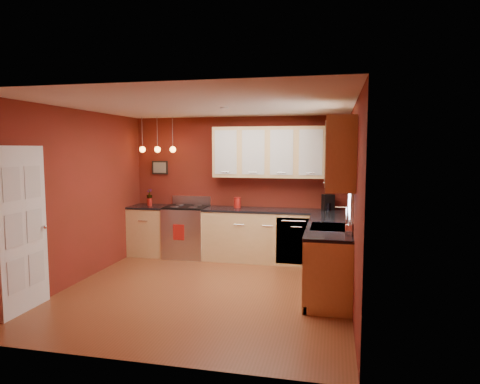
% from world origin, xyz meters
% --- Properties ---
extents(floor, '(4.20, 4.20, 0.00)m').
position_xyz_m(floor, '(0.00, 0.00, 0.00)').
color(floor, brown).
rests_on(floor, ground).
extents(ceiling, '(4.00, 4.20, 0.02)m').
position_xyz_m(ceiling, '(0.00, 0.00, 2.60)').
color(ceiling, silver).
rests_on(ceiling, wall_back).
extents(wall_back, '(4.00, 0.02, 2.60)m').
position_xyz_m(wall_back, '(0.00, 2.10, 1.30)').
color(wall_back, maroon).
rests_on(wall_back, floor).
extents(wall_front, '(4.00, 0.02, 2.60)m').
position_xyz_m(wall_front, '(0.00, -2.10, 1.30)').
color(wall_front, maroon).
rests_on(wall_front, floor).
extents(wall_left, '(0.02, 4.20, 2.60)m').
position_xyz_m(wall_left, '(-2.00, 0.00, 1.30)').
color(wall_left, maroon).
rests_on(wall_left, floor).
extents(wall_right, '(0.02, 4.20, 2.60)m').
position_xyz_m(wall_right, '(2.00, 0.00, 1.30)').
color(wall_right, maroon).
rests_on(wall_right, floor).
extents(base_cabinets_back_left, '(0.70, 0.60, 0.90)m').
position_xyz_m(base_cabinets_back_left, '(-1.65, 1.80, 0.45)').
color(base_cabinets_back_left, '#E3B879').
rests_on(base_cabinets_back_left, floor).
extents(base_cabinets_back_right, '(2.54, 0.60, 0.90)m').
position_xyz_m(base_cabinets_back_right, '(0.73, 1.80, 0.45)').
color(base_cabinets_back_right, '#E3B879').
rests_on(base_cabinets_back_right, floor).
extents(base_cabinets_right, '(0.60, 2.10, 0.90)m').
position_xyz_m(base_cabinets_right, '(1.70, 0.45, 0.45)').
color(base_cabinets_right, '#E3B879').
rests_on(base_cabinets_right, floor).
extents(counter_back_left, '(0.70, 0.62, 0.04)m').
position_xyz_m(counter_back_left, '(-1.65, 1.80, 0.92)').
color(counter_back_left, black).
rests_on(counter_back_left, base_cabinets_back_left).
extents(counter_back_right, '(2.54, 0.62, 0.04)m').
position_xyz_m(counter_back_right, '(0.73, 1.80, 0.92)').
color(counter_back_right, black).
rests_on(counter_back_right, base_cabinets_back_right).
extents(counter_right, '(0.62, 2.10, 0.04)m').
position_xyz_m(counter_right, '(1.70, 0.45, 0.92)').
color(counter_right, black).
rests_on(counter_right, base_cabinets_right).
extents(gas_range, '(0.76, 0.64, 1.11)m').
position_xyz_m(gas_range, '(-0.92, 1.80, 0.48)').
color(gas_range, silver).
rests_on(gas_range, floor).
extents(dishwasher_front, '(0.60, 0.02, 0.80)m').
position_xyz_m(dishwasher_front, '(1.10, 1.51, 0.45)').
color(dishwasher_front, silver).
rests_on(dishwasher_front, base_cabinets_back_right).
extents(sink, '(0.50, 0.70, 0.33)m').
position_xyz_m(sink, '(1.70, 0.30, 0.92)').
color(sink, gray).
rests_on(sink, counter_right).
extents(window, '(0.06, 1.02, 1.22)m').
position_xyz_m(window, '(1.97, 0.30, 1.69)').
color(window, white).
rests_on(window, wall_right).
extents(door_left_wall, '(0.12, 0.82, 2.05)m').
position_xyz_m(door_left_wall, '(-1.97, -1.20, 1.03)').
color(door_left_wall, white).
rests_on(door_left_wall, floor).
extents(upper_cabinets_back, '(2.00, 0.35, 0.90)m').
position_xyz_m(upper_cabinets_back, '(0.60, 1.93, 1.95)').
color(upper_cabinets_back, '#E3B879').
rests_on(upper_cabinets_back, wall_back).
extents(upper_cabinets_right, '(0.35, 1.95, 0.90)m').
position_xyz_m(upper_cabinets_right, '(1.82, 0.32, 1.95)').
color(upper_cabinets_right, '#E3B879').
rests_on(upper_cabinets_right, wall_right).
extents(wall_picture, '(0.32, 0.03, 0.26)m').
position_xyz_m(wall_picture, '(-1.55, 2.08, 1.65)').
color(wall_picture, black).
rests_on(wall_picture, wall_back).
extents(pendant_lights, '(0.71, 0.11, 0.66)m').
position_xyz_m(pendant_lights, '(-1.45, 1.75, 2.01)').
color(pendant_lights, gray).
rests_on(pendant_lights, ceiling).
extents(red_canister, '(0.13, 0.13, 0.19)m').
position_xyz_m(red_canister, '(0.04, 1.88, 1.04)').
color(red_canister, '#A81812').
rests_on(red_canister, counter_back_right).
extents(red_vase, '(0.09, 0.09, 0.14)m').
position_xyz_m(red_vase, '(-1.65, 1.80, 1.01)').
color(red_vase, '#A81812').
rests_on(red_vase, counter_back_left).
extents(flowers, '(0.13, 0.13, 0.19)m').
position_xyz_m(flowers, '(-1.65, 1.80, 1.16)').
color(flowers, '#A81812').
rests_on(flowers, red_vase).
extents(coffee_maker, '(0.24, 0.23, 0.28)m').
position_xyz_m(coffee_maker, '(1.65, 1.94, 1.07)').
color(coffee_maker, black).
rests_on(coffee_maker, counter_back_right).
extents(soap_pump, '(0.11, 0.11, 0.20)m').
position_xyz_m(soap_pump, '(1.95, -0.25, 1.04)').
color(soap_pump, white).
rests_on(soap_pump, counter_right).
extents(dish_towel, '(0.21, 0.01, 0.28)m').
position_xyz_m(dish_towel, '(-0.96, 1.47, 0.52)').
color(dish_towel, '#A81812').
rests_on(dish_towel, gas_range).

